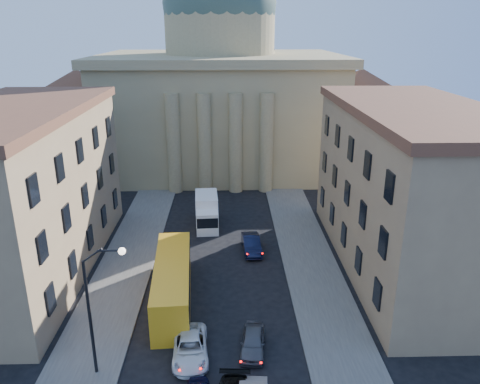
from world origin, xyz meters
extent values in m
cube|color=#514E4A|center=(-8.50, 18.00, 0.07)|extent=(5.00, 60.00, 0.15)
cube|color=#514E4A|center=(8.50, 18.00, 0.07)|extent=(5.00, 60.00, 0.15)
cube|color=#918159|center=(0.00, 56.00, 8.00)|extent=(34.00, 26.00, 16.00)
cube|color=#918159|center=(0.00, 56.00, 16.40)|extent=(35.50, 27.50, 1.20)
cylinder|color=#918159|center=(0.00, 56.00, 20.00)|extent=(16.00, 16.00, 8.00)
sphere|color=#3F564B|center=(0.00, 56.00, 24.00)|extent=(16.40, 16.40, 16.40)
cube|color=#918159|center=(-21.00, 54.00, 5.50)|extent=(13.00, 13.00, 11.00)
cone|color=brown|center=(-21.00, 54.00, 13.00)|extent=(26.02, 26.02, 4.00)
cube|color=#918159|center=(21.00, 54.00, 5.50)|extent=(13.00, 13.00, 11.00)
cone|color=brown|center=(21.00, 54.00, 13.00)|extent=(26.02, 26.02, 4.00)
cylinder|color=#918159|center=(-6.00, 42.80, 6.50)|extent=(1.80, 1.80, 13.00)
cylinder|color=#918159|center=(-2.00, 42.80, 6.50)|extent=(1.80, 1.80, 13.00)
cylinder|color=#918159|center=(2.00, 42.80, 6.50)|extent=(1.80, 1.80, 13.00)
cylinder|color=#918159|center=(6.00, 42.80, 6.50)|extent=(1.80, 1.80, 13.00)
cube|color=#9D825C|center=(-17.00, 22.00, 7.00)|extent=(11.00, 26.00, 14.00)
cube|color=brown|center=(-17.00, 22.00, 14.30)|extent=(11.60, 26.60, 0.80)
cube|color=#9D825C|center=(17.00, 22.00, 7.00)|extent=(11.00, 26.00, 14.00)
cube|color=brown|center=(17.00, 22.00, 14.30)|extent=(11.60, 26.60, 0.80)
cylinder|color=black|center=(-7.50, 8.00, 4.00)|extent=(0.20, 0.20, 8.00)
cylinder|color=black|center=(-6.95, 8.00, 8.35)|extent=(1.30, 0.12, 0.96)
cylinder|color=black|center=(-5.95, 8.00, 8.65)|extent=(1.30, 0.12, 0.12)
sphere|color=white|center=(-5.20, 8.00, 8.60)|extent=(0.44, 0.44, 0.44)
imported|color=white|center=(-1.66, 9.46, 0.70)|extent=(2.69, 5.19, 1.40)
imported|color=#4E4F54|center=(2.54, 9.98, 0.69)|extent=(2.05, 4.19, 1.38)
imported|color=black|center=(3.19, 24.84, 0.77)|extent=(1.95, 4.77, 1.54)
cube|color=#FAAC1B|center=(-3.50, 16.21, 1.67)|extent=(3.49, 11.99, 3.33)
cube|color=black|center=(-3.50, 16.21, 2.20)|extent=(3.51, 11.35, 1.18)
cylinder|color=black|center=(-4.28, 11.85, 0.54)|extent=(0.40, 1.10, 1.08)
cylinder|color=black|center=(-2.13, 11.99, 0.54)|extent=(0.40, 1.10, 1.08)
cylinder|color=black|center=(-4.87, 20.43, 0.54)|extent=(0.40, 1.10, 1.08)
cylinder|color=black|center=(-2.72, 20.58, 0.54)|extent=(0.40, 1.10, 1.08)
cube|color=white|center=(-1.28, 29.52, 1.21)|extent=(2.46, 2.56, 2.42)
cube|color=black|center=(-1.20, 28.37, 1.51)|extent=(2.22, 0.26, 1.11)
cube|color=white|center=(-1.45, 32.24, 1.76)|extent=(2.68, 4.37, 3.12)
cylinder|color=black|center=(-2.26, 29.06, 0.45)|extent=(0.34, 0.92, 0.91)
cylinder|color=black|center=(-0.25, 29.18, 0.45)|extent=(0.34, 0.92, 0.91)
cylinder|color=black|center=(-2.51, 33.08, 0.45)|extent=(0.34, 0.92, 0.91)
cylinder|color=black|center=(-0.50, 33.20, 0.45)|extent=(0.34, 0.92, 0.91)
camera|label=1|loc=(0.93, -16.39, 20.80)|focal=35.00mm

